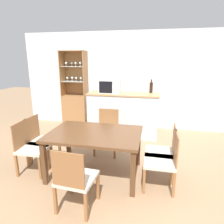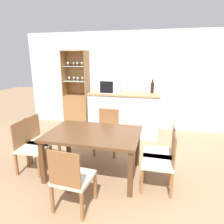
{
  "view_description": "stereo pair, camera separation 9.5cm",
  "coord_description": "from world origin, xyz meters",
  "px_view_note": "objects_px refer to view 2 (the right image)",
  "views": [
    {
      "loc": [
        0.26,
        -2.75,
        1.86
      ],
      "look_at": [
        -0.54,
        1.0,
        0.82
      ],
      "focal_mm": 32.0,
      "sensor_mm": 36.0,
      "label": 1
    },
    {
      "loc": [
        0.36,
        -2.73,
        1.86
      ],
      "look_at": [
        -0.54,
        1.0,
        0.82
      ],
      "focal_mm": 32.0,
      "sensor_mm": 36.0,
      "label": 2
    }
  ],
  "objects_px": {
    "dining_chair_head_far": "(107,132)",
    "dining_chair_side_left_near": "(31,147)",
    "dining_chair_side_right_far": "(161,152)",
    "dining_table": "(94,137)",
    "microwave": "(111,86)",
    "wine_bottle": "(152,87)",
    "dining_chair_head_near": "(72,178)",
    "dining_chair_side_left_far": "(41,140)",
    "display_cabinet": "(77,104)",
    "dining_chair_side_right_near": "(161,161)"
  },
  "relations": [
    {
      "from": "dining_chair_head_far",
      "to": "dining_chair_side_left_near",
      "type": "bearing_deg",
      "value": 41.94
    },
    {
      "from": "dining_chair_side_right_far",
      "to": "dining_table",
      "type": "bearing_deg",
      "value": 99.1
    },
    {
      "from": "microwave",
      "to": "wine_bottle",
      "type": "xyz_separation_m",
      "value": [
        0.97,
        0.19,
        -0.02
      ]
    },
    {
      "from": "dining_chair_side_right_far",
      "to": "microwave",
      "type": "distance_m",
      "value": 2.23
    },
    {
      "from": "dining_table",
      "to": "microwave",
      "type": "xyz_separation_m",
      "value": [
        -0.16,
        1.85,
        0.57
      ]
    },
    {
      "from": "dining_chair_head_near",
      "to": "microwave",
      "type": "distance_m",
      "value": 2.8
    },
    {
      "from": "dining_chair_side_left_far",
      "to": "microwave",
      "type": "distance_m",
      "value": 2.07
    },
    {
      "from": "display_cabinet",
      "to": "dining_chair_side_right_near",
      "type": "relative_size",
      "value": 2.39
    },
    {
      "from": "dining_chair_side_left_far",
      "to": "wine_bottle",
      "type": "bearing_deg",
      "value": 138.23
    },
    {
      "from": "dining_chair_side_left_far",
      "to": "dining_chair_side_right_far",
      "type": "relative_size",
      "value": 1.0
    },
    {
      "from": "dining_chair_side_left_far",
      "to": "display_cabinet",
      "type": "bearing_deg",
      "value": -171.5
    },
    {
      "from": "display_cabinet",
      "to": "microwave",
      "type": "bearing_deg",
      "value": -23.52
    },
    {
      "from": "dining_chair_head_near",
      "to": "dining_chair_side_left_near",
      "type": "height_order",
      "value": "same"
    },
    {
      "from": "dining_table",
      "to": "microwave",
      "type": "distance_m",
      "value": 1.94
    },
    {
      "from": "dining_chair_side_left_near",
      "to": "dining_chair_head_far",
      "type": "relative_size",
      "value": 1.0
    },
    {
      "from": "dining_chair_side_right_near",
      "to": "dining_table",
      "type": "bearing_deg",
      "value": 81.76
    },
    {
      "from": "dining_chair_side_left_near",
      "to": "wine_bottle",
      "type": "xyz_separation_m",
      "value": [
        1.87,
        2.19,
        0.75
      ]
    },
    {
      "from": "dining_chair_side_right_near",
      "to": "dining_chair_head_far",
      "type": "height_order",
      "value": "same"
    },
    {
      "from": "dining_chair_side_left_near",
      "to": "dining_chair_side_left_far",
      "type": "bearing_deg",
      "value": 177.5
    },
    {
      "from": "dining_chair_head_far",
      "to": "dining_chair_side_right_far",
      "type": "bearing_deg",
      "value": 146.26
    },
    {
      "from": "dining_chair_side_left_near",
      "to": "wine_bottle",
      "type": "distance_m",
      "value": 2.98
    },
    {
      "from": "dining_table",
      "to": "dining_chair_side_right_far",
      "type": "bearing_deg",
      "value": 7.91
    },
    {
      "from": "display_cabinet",
      "to": "dining_table",
      "type": "bearing_deg",
      "value": -61.32
    },
    {
      "from": "dining_table",
      "to": "dining_chair_side_right_near",
      "type": "height_order",
      "value": "dining_chair_side_right_near"
    },
    {
      "from": "dining_chair_head_near",
      "to": "dining_chair_side_right_far",
      "type": "height_order",
      "value": "same"
    },
    {
      "from": "dining_chair_side_right_near",
      "to": "wine_bottle",
      "type": "xyz_separation_m",
      "value": [
        -0.26,
        2.19,
        0.75
      ]
    },
    {
      "from": "dining_chair_head_far",
      "to": "microwave",
      "type": "bearing_deg",
      "value": -81.9
    },
    {
      "from": "dining_table",
      "to": "microwave",
      "type": "relative_size",
      "value": 2.94
    },
    {
      "from": "display_cabinet",
      "to": "dining_chair_head_far",
      "type": "height_order",
      "value": "display_cabinet"
    },
    {
      "from": "dining_chair_head_near",
      "to": "dining_chair_side_right_far",
      "type": "distance_m",
      "value": 1.45
    },
    {
      "from": "display_cabinet",
      "to": "dining_chair_head_near",
      "type": "distance_m",
      "value": 3.42
    },
    {
      "from": "dining_chair_side_left_far",
      "to": "dining_chair_side_right_far",
      "type": "xyz_separation_m",
      "value": [
        2.12,
        -0.0,
        0.0
      ]
    },
    {
      "from": "display_cabinet",
      "to": "wine_bottle",
      "type": "height_order",
      "value": "display_cabinet"
    },
    {
      "from": "dining_chair_side_right_far",
      "to": "wine_bottle",
      "type": "relative_size",
      "value": 2.66
    },
    {
      "from": "dining_chair_side_right_far",
      "to": "dining_chair_head_far",
      "type": "xyz_separation_m",
      "value": [
        -1.06,
        0.69,
        0.0
      ]
    },
    {
      "from": "dining_chair_side_right_near",
      "to": "wine_bottle",
      "type": "height_order",
      "value": "wine_bottle"
    },
    {
      "from": "dining_chair_head_near",
      "to": "dining_chair_side_left_near",
      "type": "bearing_deg",
      "value": 151.47
    },
    {
      "from": "dining_chair_side_right_far",
      "to": "wine_bottle",
      "type": "height_order",
      "value": "wine_bottle"
    },
    {
      "from": "dining_table",
      "to": "dining_chair_side_right_near",
      "type": "distance_m",
      "value": 1.09
    },
    {
      "from": "dining_chair_side_left_far",
      "to": "dining_chair_head_near",
      "type": "relative_size",
      "value": 1.0
    },
    {
      "from": "dining_chair_side_right_near",
      "to": "microwave",
      "type": "relative_size",
      "value": 1.75
    },
    {
      "from": "dining_table",
      "to": "dining_chair_side_left_far",
      "type": "xyz_separation_m",
      "value": [
        -1.06,
        0.15,
        -0.21
      ]
    },
    {
      "from": "dining_chair_side_left_far",
      "to": "dining_chair_side_left_near",
      "type": "relative_size",
      "value": 1.0
    },
    {
      "from": "dining_chair_head_far",
      "to": "microwave",
      "type": "distance_m",
      "value": 1.29
    },
    {
      "from": "dining_chair_side_left_far",
      "to": "microwave",
      "type": "height_order",
      "value": "microwave"
    },
    {
      "from": "microwave",
      "to": "wine_bottle",
      "type": "relative_size",
      "value": 1.52
    },
    {
      "from": "dining_chair_side_right_far",
      "to": "wine_bottle",
      "type": "distance_m",
      "value": 2.05
    },
    {
      "from": "dining_chair_side_left_near",
      "to": "dining_chair_head_far",
      "type": "distance_m",
      "value": 1.45
    },
    {
      "from": "dining_chair_side_right_far",
      "to": "microwave",
      "type": "relative_size",
      "value": 1.75
    },
    {
      "from": "dining_chair_head_near",
      "to": "dining_chair_side_right_near",
      "type": "distance_m",
      "value": 1.27
    }
  ]
}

